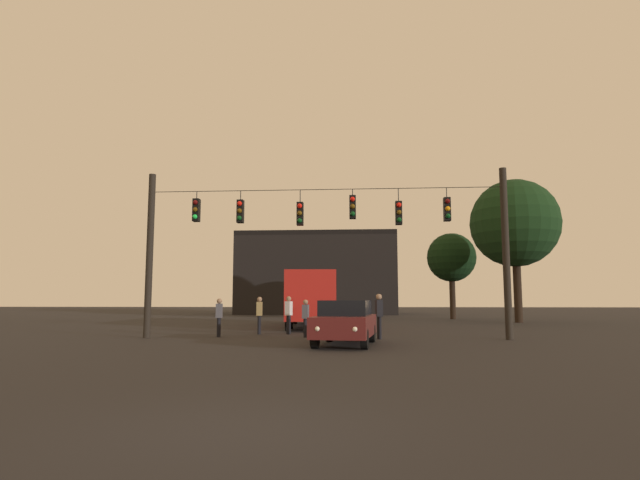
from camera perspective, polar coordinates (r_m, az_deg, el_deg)
ground_plane at (r=30.77m, az=1.58°, el=-9.43°), size 168.00×168.00×0.00m
overhead_signal_span at (r=21.14m, az=0.30°, el=0.28°), size 14.72×0.44×6.80m
city_bus at (r=30.49m, az=-0.95°, el=-5.95°), size 3.34×11.16×3.00m
car_near_right at (r=18.15m, az=2.80°, el=-8.89°), size 2.26×4.48×1.52m
pedestrian_crossing_left at (r=23.83m, az=-3.45°, el=-7.93°), size 0.33×0.41×1.70m
pedestrian_crossing_center at (r=24.00m, az=-6.64°, el=-7.93°), size 0.27×0.38×1.68m
pedestrian_crossing_right at (r=21.87m, az=-1.59°, el=-8.31°), size 0.27×0.38×1.55m
pedestrian_near_bus at (r=22.44m, az=-10.97°, el=-8.08°), size 0.28×0.39×1.60m
pedestrian_trailing at (r=20.97m, az=6.47°, el=-7.95°), size 0.30×0.40×1.78m
corner_building at (r=59.33m, az=-0.16°, el=-3.81°), size 17.04×11.23×8.79m
tree_left_silhouette at (r=38.82m, az=20.50°, el=1.71°), size 6.10×6.10×9.92m
tree_behind_building at (r=43.92m, az=14.16°, el=-1.91°), size 3.96×3.96×6.97m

